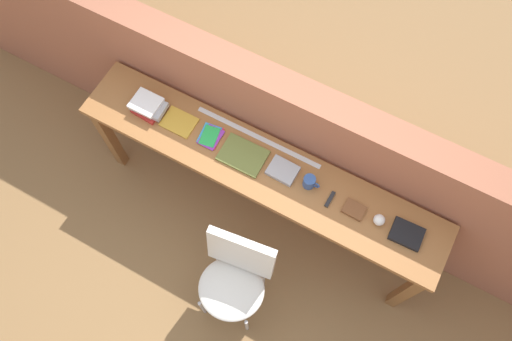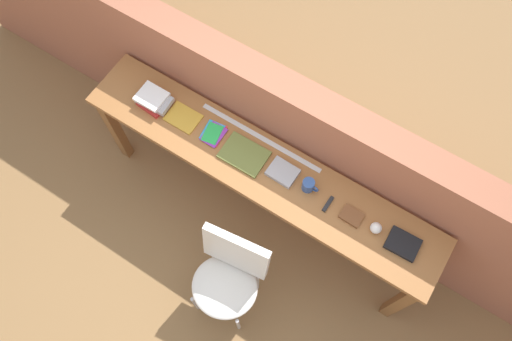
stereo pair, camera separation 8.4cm
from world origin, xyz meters
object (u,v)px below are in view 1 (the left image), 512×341
at_px(book_open_centre, 243,155).
at_px(magazine_cycling, 179,122).
at_px(chair_white_moulded, 235,277).
at_px(book_stack_leftmost, 148,106).
at_px(book_repair_rightmost, 407,234).
at_px(leather_journal_brown, 354,210).
at_px(mug, 310,182).
at_px(sports_ball_small, 379,220).
at_px(multitool_folded, 330,199).
at_px(pamphlet_pile_colourful, 211,136).

bearing_deg(book_open_centre, magazine_cycling, 178.07).
xyz_separation_m(chair_white_moulded, magazine_cycling, (-0.77, 0.65, 0.36)).
distance_m(book_stack_leftmost, book_repair_rightmost, 1.82).
bearing_deg(book_repair_rightmost, leather_journal_brown, 179.23).
distance_m(chair_white_moulded, book_repair_rightmost, 1.11).
bearing_deg(mug, book_open_centre, -177.07).
distance_m(magazine_cycling, sports_ball_small, 1.41).
bearing_deg(book_stack_leftmost, sports_ball_small, 0.23).
height_order(mug, sports_ball_small, mug).
xyz_separation_m(book_stack_leftmost, book_repair_rightmost, (1.82, 0.01, -0.03)).
relative_size(mug, book_repair_rightmost, 0.58).
height_order(multitool_folded, book_repair_rightmost, book_repair_rightmost).
bearing_deg(book_stack_leftmost, book_open_centre, 0.01).
height_order(multitool_folded, sports_ball_small, sports_ball_small).
bearing_deg(sports_ball_small, multitool_folded, -178.00).
bearing_deg(magazine_cycling, book_repair_rightmost, -0.08).
distance_m(book_open_centre, leather_journal_brown, 0.77).
bearing_deg(multitool_folded, book_open_centre, 179.57).
height_order(book_stack_leftmost, pamphlet_pile_colourful, book_stack_leftmost).
bearing_deg(mug, chair_white_moulded, -104.41).
bearing_deg(book_stack_leftmost, leather_journal_brown, 0.14).
relative_size(mug, multitool_folded, 1.00).
relative_size(chair_white_moulded, sports_ball_small, 12.69).
distance_m(pamphlet_pile_colourful, book_open_centre, 0.25).
distance_m(multitool_folded, sports_ball_small, 0.32).
bearing_deg(sports_ball_small, pamphlet_pile_colourful, 179.27).
height_order(book_stack_leftmost, sports_ball_small, book_stack_leftmost).
bearing_deg(book_repair_rightmost, pamphlet_pile_colourful, 177.35).
xyz_separation_m(multitool_folded, book_repair_rightmost, (0.49, 0.02, 0.01)).
height_order(chair_white_moulded, mug, mug).
distance_m(leather_journal_brown, sports_ball_small, 0.16).
relative_size(book_stack_leftmost, book_repair_rightmost, 1.24).
relative_size(multitool_folded, leather_journal_brown, 0.85).
relative_size(pamphlet_pile_colourful, multitool_folded, 1.64).
height_order(book_open_centre, book_repair_rightmost, book_repair_rightmost).
distance_m(magazine_cycling, pamphlet_pile_colourful, 0.23).
xyz_separation_m(chair_white_moulded, sports_ball_small, (0.64, 0.65, 0.39)).
bearing_deg(magazine_cycling, chair_white_moulded, -40.32).
relative_size(book_stack_leftmost, leather_journal_brown, 1.80).
relative_size(book_open_centre, sports_ball_small, 4.11).
distance_m(mug, leather_journal_brown, 0.32).
bearing_deg(mug, sports_ball_small, -2.05).
relative_size(mug, sports_ball_small, 1.57).
relative_size(magazine_cycling, sports_ball_small, 3.09).
bearing_deg(multitool_folded, magazine_cycling, 179.19).
relative_size(multitool_folded, book_repair_rightmost, 0.58).
height_order(chair_white_moulded, pamphlet_pile_colourful, pamphlet_pile_colourful).
xyz_separation_m(book_stack_leftmost, sports_ball_small, (1.64, 0.01, -0.01)).
height_order(magazine_cycling, mug, mug).
distance_m(magazine_cycling, multitool_folded, 1.10).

